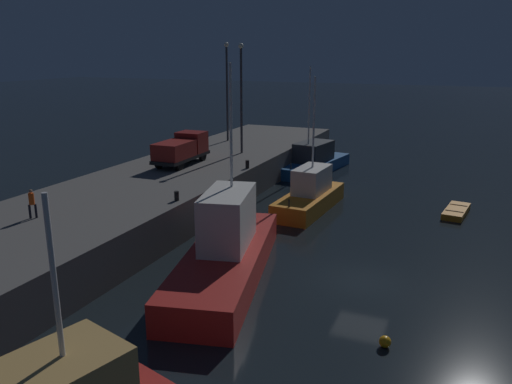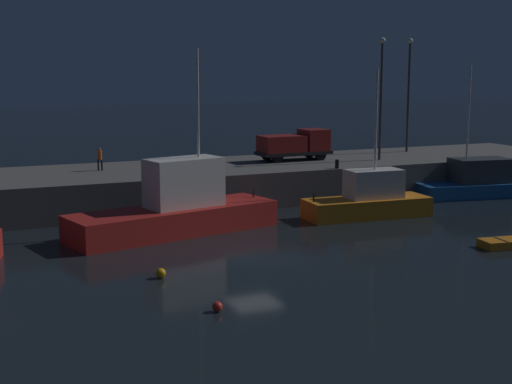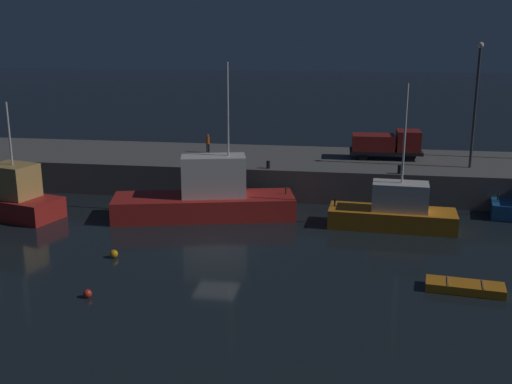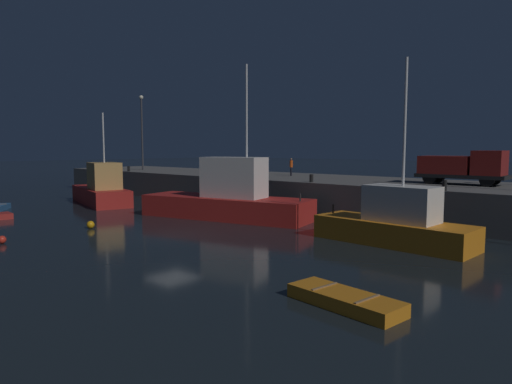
% 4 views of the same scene
% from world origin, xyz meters
% --- Properties ---
extents(ground_plane, '(320.00, 320.00, 0.00)m').
position_xyz_m(ground_plane, '(0.00, 0.00, 0.00)').
color(ground_plane, black).
extents(pier_quay, '(66.19, 10.07, 2.43)m').
position_xyz_m(pier_quay, '(0.00, 15.85, 1.22)').
color(pier_quay, '#5B5956').
rests_on(pier_quay, ground).
extents(fishing_trawler_red, '(12.73, 6.25, 10.44)m').
position_xyz_m(fishing_trawler_red, '(-2.04, 6.45, 1.36)').
color(fishing_trawler_red, red).
rests_on(fishing_trawler_red, ground).
extents(fishing_boat_white, '(8.21, 3.10, 9.31)m').
position_xyz_m(fishing_boat_white, '(10.49, 5.99, 1.10)').
color(fishing_boat_white, orange).
rests_on(fishing_boat_white, ground).
extents(fishing_boat_orange, '(10.20, 4.65, 9.70)m').
position_xyz_m(fishing_boat_orange, '(22.14, 9.28, 1.04)').
color(fishing_boat_orange, '#195193').
rests_on(fishing_boat_orange, ground).
extents(mooring_buoy_near, '(0.41, 0.41, 0.41)m').
position_xyz_m(mooring_buoy_near, '(-4.69, -7.29, 0.21)').
color(mooring_buoy_near, red).
rests_on(mooring_buoy_near, ground).
extents(mooring_buoy_mid, '(0.47, 0.47, 0.47)m').
position_xyz_m(mooring_buoy_mid, '(-5.44, -2.00, 0.23)').
color(mooring_buoy_mid, orange).
rests_on(mooring_buoy_mid, ground).
extents(lamp_post_east, '(0.44, 0.44, 9.17)m').
position_xyz_m(lamp_post_east, '(16.45, 14.09, 7.71)').
color(lamp_post_east, '#38383D').
rests_on(lamp_post_east, pier_quay).
extents(lamp_post_central, '(0.44, 0.44, 9.35)m').
position_xyz_m(lamp_post_central, '(21.71, 18.03, 7.81)').
color(lamp_post_central, '#38383D').
rests_on(lamp_post_central, pier_quay).
extents(utility_truck, '(5.73, 2.23, 2.31)m').
position_xyz_m(utility_truck, '(10.42, 16.44, 3.65)').
color(utility_truck, black).
rests_on(utility_truck, pier_quay).
extents(dockworker, '(0.41, 0.41, 1.57)m').
position_xyz_m(dockworker, '(-4.30, 16.65, 3.33)').
color(dockworker, black).
rests_on(dockworker, pier_quay).
extents(bollard_west, '(0.28, 0.28, 0.62)m').
position_xyz_m(bollard_west, '(11.07, 11.15, 2.74)').
color(bollard_west, black).
rests_on(bollard_west, pier_quay).
extents(bollard_central, '(0.28, 0.28, 0.57)m').
position_xyz_m(bollard_central, '(1.52, 11.44, 2.72)').
color(bollard_central, black).
rests_on(bollard_central, pier_quay).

